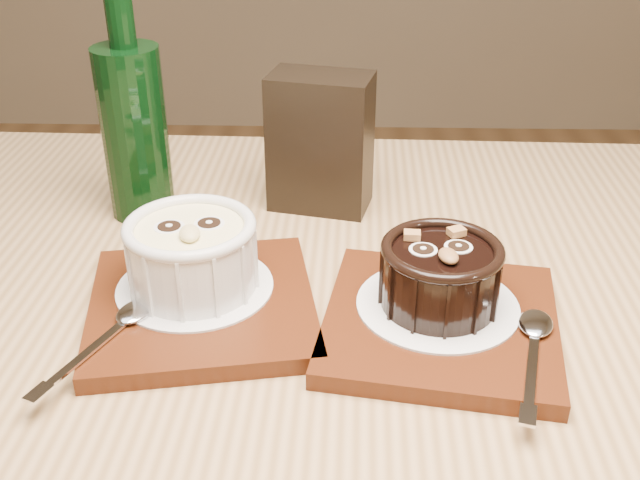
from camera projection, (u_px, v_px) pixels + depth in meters
The scene contains 11 objects.
table at pixel (319, 406), 0.65m from camera, with size 1.22×0.83×0.75m.
tray_left at pixel (203, 306), 0.61m from camera, with size 0.18×0.18×0.01m, color #4C200C.
doily_left at pixel (195, 287), 0.62m from camera, with size 0.13×0.13×0.00m, color white.
ramekin_white at pixel (192, 251), 0.61m from camera, with size 0.11×0.11×0.06m.
spoon_left at pixel (106, 335), 0.56m from camera, with size 0.03×0.13×0.01m, color silver, non-canonical shape.
tray_right at pixel (440, 323), 0.59m from camera, with size 0.18×0.18×0.01m, color #4C200C.
doily_right at pixel (437, 305), 0.60m from camera, with size 0.13×0.13×0.00m, color white.
ramekin_dark at pixel (440, 272), 0.58m from camera, with size 0.10×0.10×0.06m.
spoon_right at pixel (533, 350), 0.54m from camera, with size 0.03×0.13×0.01m, color silver, non-canonical shape.
condiment_stand at pixel (320, 142), 0.76m from camera, with size 0.10×0.06×0.14m, color black.
green_bottle at pixel (134, 126), 0.73m from camera, with size 0.06×0.06×0.24m.
Camera 1 is at (0.17, -0.42, 1.10)m, focal length 42.00 mm.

